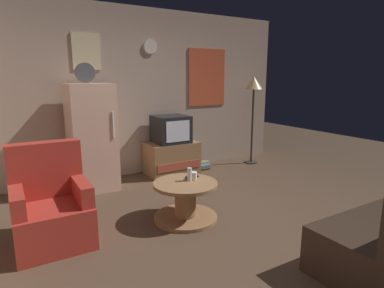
{
  "coord_description": "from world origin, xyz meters",
  "views": [
    {
      "loc": [
        -2.07,
        -2.53,
        1.59
      ],
      "look_at": [
        -0.04,
        0.9,
        0.75
      ],
      "focal_mm": 29.96,
      "sensor_mm": 36.0,
      "label": 1
    }
  ],
  "objects_px": {
    "fridge": "(92,137)",
    "standing_lamp": "(254,90)",
    "crt_tv": "(171,129)",
    "armchair": "(51,209)",
    "remote_control": "(192,177)",
    "tv_stand": "(172,158)",
    "book_stack": "(204,165)",
    "coffee_table": "(185,201)",
    "mug_ceramic_white": "(194,176)",
    "wine_glass": "(190,174)"
  },
  "relations": [
    {
      "from": "standing_lamp",
      "to": "armchair",
      "type": "bearing_deg",
      "value": -160.66
    },
    {
      "from": "standing_lamp",
      "to": "coffee_table",
      "type": "bearing_deg",
      "value": -146.52
    },
    {
      "from": "coffee_table",
      "to": "mug_ceramic_white",
      "type": "distance_m",
      "value": 0.3
    },
    {
      "from": "tv_stand",
      "to": "remote_control",
      "type": "distance_m",
      "value": 1.64
    },
    {
      "from": "crt_tv",
      "to": "mug_ceramic_white",
      "type": "relative_size",
      "value": 6.0
    },
    {
      "from": "crt_tv",
      "to": "standing_lamp",
      "type": "xyz_separation_m",
      "value": [
        1.6,
        -0.16,
        0.61
      ]
    },
    {
      "from": "standing_lamp",
      "to": "wine_glass",
      "type": "relative_size",
      "value": 10.6
    },
    {
      "from": "crt_tv",
      "to": "armchair",
      "type": "relative_size",
      "value": 0.56
    },
    {
      "from": "mug_ceramic_white",
      "to": "book_stack",
      "type": "height_order",
      "value": "mug_ceramic_white"
    },
    {
      "from": "standing_lamp",
      "to": "coffee_table",
      "type": "distance_m",
      "value": 2.95
    },
    {
      "from": "wine_glass",
      "to": "tv_stand",
      "type": "bearing_deg",
      "value": 69.65
    },
    {
      "from": "crt_tv",
      "to": "remote_control",
      "type": "xyz_separation_m",
      "value": [
        -0.52,
        -1.55,
        -0.3
      ]
    },
    {
      "from": "remote_control",
      "to": "book_stack",
      "type": "height_order",
      "value": "remote_control"
    },
    {
      "from": "crt_tv",
      "to": "wine_glass",
      "type": "distance_m",
      "value": 1.75
    },
    {
      "from": "fridge",
      "to": "wine_glass",
      "type": "bearing_deg",
      "value": -65.66
    },
    {
      "from": "coffee_table",
      "to": "book_stack",
      "type": "relative_size",
      "value": 3.74
    },
    {
      "from": "fridge",
      "to": "tv_stand",
      "type": "xyz_separation_m",
      "value": [
        1.3,
        0.09,
        -0.49
      ]
    },
    {
      "from": "coffee_table",
      "to": "mug_ceramic_white",
      "type": "bearing_deg",
      "value": 16.72
    },
    {
      "from": "standing_lamp",
      "to": "remote_control",
      "type": "relative_size",
      "value": 10.6
    },
    {
      "from": "tv_stand",
      "to": "book_stack",
      "type": "relative_size",
      "value": 4.37
    },
    {
      "from": "standing_lamp",
      "to": "coffee_table",
      "type": "xyz_separation_m",
      "value": [
        -2.27,
        -1.5,
        -1.14
      ]
    },
    {
      "from": "crt_tv",
      "to": "armchair",
      "type": "bearing_deg",
      "value": -144.79
    },
    {
      "from": "remote_control",
      "to": "tv_stand",
      "type": "bearing_deg",
      "value": 82.79
    },
    {
      "from": "coffee_table",
      "to": "remote_control",
      "type": "xyz_separation_m",
      "value": [
        0.15,
        0.11,
        0.23
      ]
    },
    {
      "from": "standing_lamp",
      "to": "tv_stand",
      "type": "bearing_deg",
      "value": 174.29
    },
    {
      "from": "coffee_table",
      "to": "wine_glass",
      "type": "height_order",
      "value": "wine_glass"
    },
    {
      "from": "tv_stand",
      "to": "wine_glass",
      "type": "relative_size",
      "value": 5.6
    },
    {
      "from": "wine_glass",
      "to": "remote_control",
      "type": "bearing_deg",
      "value": 45.11
    },
    {
      "from": "tv_stand",
      "to": "crt_tv",
      "type": "distance_m",
      "value": 0.49
    },
    {
      "from": "fridge",
      "to": "standing_lamp",
      "type": "height_order",
      "value": "fridge"
    },
    {
      "from": "coffee_table",
      "to": "tv_stand",
      "type": "bearing_deg",
      "value": 67.83
    },
    {
      "from": "standing_lamp",
      "to": "armchair",
      "type": "distance_m",
      "value": 3.98
    },
    {
      "from": "fridge",
      "to": "book_stack",
      "type": "relative_size",
      "value": 9.2
    },
    {
      "from": "coffee_table",
      "to": "book_stack",
      "type": "xyz_separation_m",
      "value": [
        1.27,
        1.59,
        -0.15
      ]
    },
    {
      "from": "wine_glass",
      "to": "remote_control",
      "type": "height_order",
      "value": "wine_glass"
    },
    {
      "from": "crt_tv",
      "to": "wine_glass",
      "type": "relative_size",
      "value": 3.6
    },
    {
      "from": "coffee_table",
      "to": "remote_control",
      "type": "bearing_deg",
      "value": 36.07
    },
    {
      "from": "tv_stand",
      "to": "coffee_table",
      "type": "relative_size",
      "value": 1.17
    },
    {
      "from": "crt_tv",
      "to": "mug_ceramic_white",
      "type": "distance_m",
      "value": 1.72
    },
    {
      "from": "fridge",
      "to": "standing_lamp",
      "type": "xyz_separation_m",
      "value": [
        2.89,
        -0.07,
        0.6
      ]
    },
    {
      "from": "mug_ceramic_white",
      "to": "wine_glass",
      "type": "bearing_deg",
      "value": -171.02
    },
    {
      "from": "mug_ceramic_white",
      "to": "armchair",
      "type": "distance_m",
      "value": 1.52
    },
    {
      "from": "tv_stand",
      "to": "mug_ceramic_white",
      "type": "height_order",
      "value": "tv_stand"
    },
    {
      "from": "wine_glass",
      "to": "armchair",
      "type": "distance_m",
      "value": 1.46
    },
    {
      "from": "tv_stand",
      "to": "armchair",
      "type": "bearing_deg",
      "value": -144.89
    },
    {
      "from": "book_stack",
      "to": "crt_tv",
      "type": "bearing_deg",
      "value": 173.39
    },
    {
      "from": "fridge",
      "to": "tv_stand",
      "type": "bearing_deg",
      "value": 3.75
    },
    {
      "from": "crt_tv",
      "to": "standing_lamp",
      "type": "relative_size",
      "value": 0.34
    },
    {
      "from": "armchair",
      "to": "wine_glass",
      "type": "bearing_deg",
      "value": -7.74
    },
    {
      "from": "remote_control",
      "to": "book_stack",
      "type": "xyz_separation_m",
      "value": [
        1.12,
        1.48,
        -0.38
      ]
    }
  ]
}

